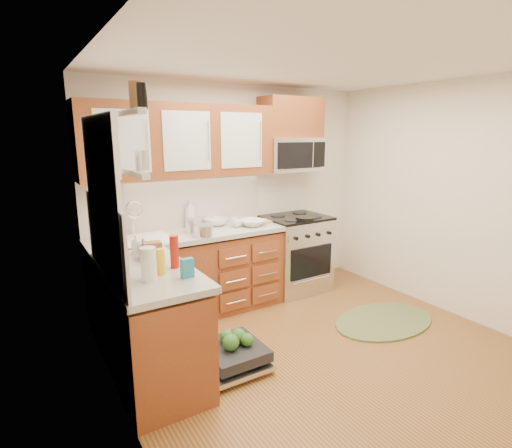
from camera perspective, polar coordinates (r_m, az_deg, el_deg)
floor at (r=3.84m, az=10.45°, el=-17.91°), size 3.50×3.50×0.00m
ceiling at (r=3.36m, az=12.30°, el=21.99°), size 3.50×3.50×0.00m
wall_back at (r=4.79m, az=-3.03°, el=4.41°), size 3.50×0.04×2.50m
wall_left at (r=2.57m, az=-18.87°, el=-3.69°), size 0.04×3.50×2.50m
wall_right at (r=4.74m, az=27.09°, el=2.91°), size 0.04×3.50×2.50m
base_cabinet_back at (r=4.43m, az=-9.35°, el=-7.48°), size 2.05×0.60×0.85m
base_cabinet_left at (r=3.41m, az=-14.85°, el=-14.18°), size 0.60×1.25×0.85m
countertop_back at (r=4.28m, az=-9.53°, el=-1.55°), size 2.07×0.64×0.05m
countertop_left at (r=3.23m, az=-15.16°, el=-6.61°), size 0.64×1.27×0.05m
backsplash_back at (r=4.49m, az=-11.10°, el=3.09°), size 2.05×0.02×0.57m
backsplash_left at (r=3.08m, az=-20.76°, el=-1.93°), size 0.02×1.25×0.57m
upper_cabinets at (r=4.28m, az=-10.72°, el=11.60°), size 2.05×0.35×0.75m
cabinet_over_mw at (r=4.96m, az=5.00°, el=14.91°), size 0.76×0.35×0.47m
range at (r=5.06m, az=5.61°, el=-4.18°), size 0.76×0.64×0.95m
microwave at (r=4.95m, az=5.08°, el=9.87°), size 0.76×0.38×0.40m
sink at (r=4.13m, az=-16.14°, el=-3.86°), size 0.62×0.50×0.26m
dishwasher at (r=3.57m, az=-3.84°, el=-18.38°), size 0.70×0.60×0.20m
window at (r=2.99m, az=-21.17°, el=4.28°), size 0.03×1.05×1.05m
window_blind at (r=2.97m, az=-21.21°, el=10.64°), size 0.02×0.96×0.40m
shelf_upper at (r=2.14m, az=-17.45°, el=14.96°), size 0.04×0.40×0.03m
shelf_lower at (r=2.15m, az=-16.91°, el=6.95°), size 0.04×0.40×0.03m
rug at (r=4.56m, az=17.81°, el=-13.02°), size 1.38×1.16×0.02m
skillet at (r=4.72m, az=7.10°, el=0.76°), size 0.26×0.26×0.04m
stock_pot at (r=4.09m, az=-7.51°, el=-0.93°), size 0.25×0.25×0.12m
cutting_board at (r=4.67m, az=0.80°, el=0.28°), size 0.34×0.27×0.02m
canister at (r=4.23m, az=-9.40°, el=-0.27°), size 0.13×0.13×0.16m
paper_towel_roll at (r=2.94m, az=-15.10°, el=-5.55°), size 0.14×0.14×0.24m
mustard_bottle at (r=3.05m, az=-13.44°, el=-5.24°), size 0.08×0.08×0.19m
red_bottle at (r=3.16m, az=-11.59°, el=-3.90°), size 0.07×0.07×0.26m
wooden_box at (r=3.43m, az=-14.56°, el=-3.71°), size 0.16×0.13×0.15m
blue_carton at (r=2.95m, az=-9.81°, el=-6.21°), size 0.09×0.06×0.14m
bowl_a at (r=4.52m, az=-0.56°, el=0.17°), size 0.38×0.38×0.07m
bowl_b at (r=4.56m, az=-5.73°, el=0.32°), size 0.30×0.30×0.08m
cup at (r=4.47m, az=-2.76°, el=0.20°), size 0.15×0.15×0.10m
soap_bottle_a at (r=4.50m, az=-9.43°, el=1.50°), size 0.15×0.15×0.31m
soap_bottle_b at (r=3.62m, az=-16.78°, el=-2.80°), size 0.09×0.09×0.17m
soap_bottle_c at (r=3.48m, az=-15.71°, el=-3.31°), size 0.16×0.16×0.17m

